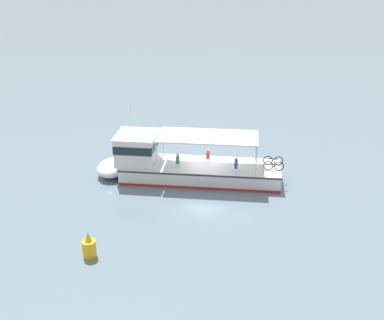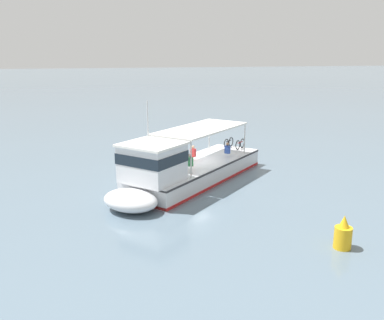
{
  "view_description": "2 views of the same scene",
  "coord_description": "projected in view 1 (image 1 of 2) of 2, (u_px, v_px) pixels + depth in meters",
  "views": [
    {
      "loc": [
        -22.32,
        20.67,
        14.06
      ],
      "look_at": [
        0.07,
        1.18,
        1.4
      ],
      "focal_mm": 44.26,
      "sensor_mm": 36.0,
      "label": 1
    },
    {
      "loc": [
        6.26,
        24.63,
        7.62
      ],
      "look_at": [
        0.07,
        1.18,
        1.4
      ],
      "focal_mm": 39.21,
      "sensor_mm": 36.0,
      "label": 2
    }
  ],
  "objects": [
    {
      "name": "ground_plane",
      "position": [
        205.0,
        174.0,
        33.49
      ],
      "size": [
        400.0,
        400.0,
        0.0
      ],
      "primitive_type": "plane",
      "color": "slate"
    },
    {
      "name": "ferry_main",
      "position": [
        177.0,
        164.0,
        32.53
      ],
      "size": [
        11.48,
        10.85,
        5.32
      ],
      "color": "silver",
      "rests_on": "ground"
    },
    {
      "name": "channel_buoy",
      "position": [
        89.0,
        247.0,
        24.04
      ],
      "size": [
        0.7,
        0.7,
        1.4
      ],
      "color": "gold",
      "rests_on": "ground"
    }
  ]
}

